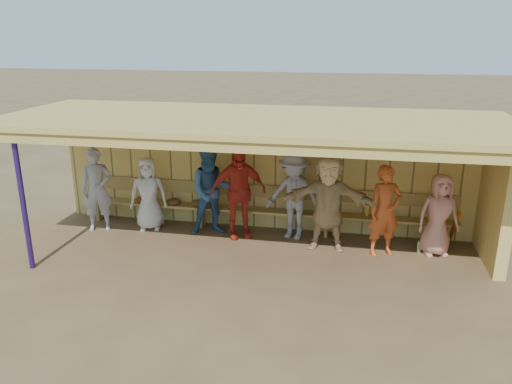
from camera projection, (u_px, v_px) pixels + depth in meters
ground at (252, 251)px, 9.28m from camera, size 90.00×90.00×0.00m
player_a at (97, 190)px, 10.07m from camera, size 0.73×0.61×1.72m
player_b at (148, 194)px, 10.15m from camera, size 0.84×0.67×1.51m
player_c at (212, 191)px, 9.86m from camera, size 1.07×0.96×1.80m
player_d at (238, 192)px, 9.69m from camera, size 1.18×0.85×1.86m
player_e at (294, 195)px, 9.64m from camera, size 1.26×0.92×1.75m
player_f at (328, 202)px, 9.14m from camera, size 1.71×0.55×1.84m
player_g at (385, 211)px, 8.92m from camera, size 0.72×0.62×1.68m
player_h at (438, 215)px, 8.94m from camera, size 0.84×0.65×1.52m
dugout_structure at (280, 155)px, 9.33m from camera, size 8.80×3.20×2.50m
bench at (263, 205)px, 10.16m from camera, size 7.60×0.34×0.93m
dugout_equipment at (217, 206)px, 10.22m from camera, size 6.44×0.62×0.80m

